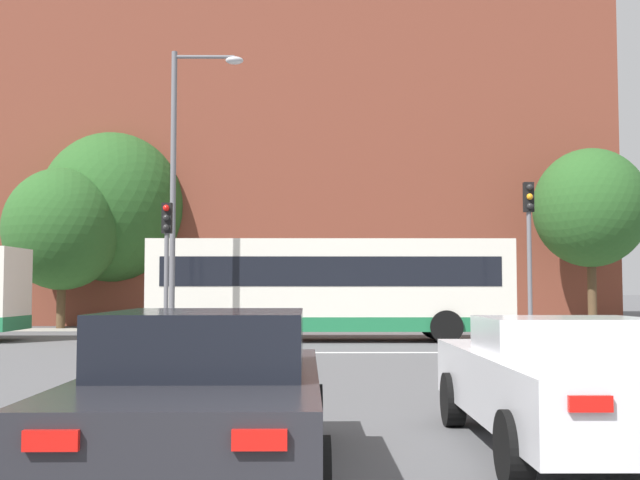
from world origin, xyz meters
The scene contains 15 objects.
stop_line_strip centered at (0.00, 17.18, 0.00)m, with size 7.61×0.30×0.01m, color silver.
far_pavement centered at (0.00, 28.79, 0.01)m, with size 68.46×2.50×0.01m, color #A09B91.
brick_civic_building centered at (-1.57, 37.30, 9.12)m, with size 29.26×11.19×19.62m.
car_saloon_left centered at (-1.87, 3.43, 0.75)m, with size 2.10×4.85×1.46m.
car_roadster_right centered at (1.66, 4.63, 0.70)m, with size 2.08×4.83×1.35m.
bus_crossing_lead centered at (-0.44, 21.79, 1.71)m, with size 11.26×2.67×3.17m.
traffic_light_near_left centered at (-4.81, 17.32, 2.64)m, with size 0.26×0.31×3.90m.
traffic_light_near_right centered at (4.82, 17.72, 3.01)m, with size 0.26×0.31×4.51m.
street_lamp_junction centered at (-4.61, 18.75, 5.01)m, with size 2.03×0.36×8.37m.
pedestrian_waiting centered at (0.79, 28.48, 1.03)m, with size 0.46×0.39×1.74m.
pedestrian_walking_east centered at (-5.75, 28.33, 0.93)m, with size 0.45×0.42×1.60m.
pedestrian_walking_west centered at (-5.53, 29.46, 0.97)m, with size 0.46×0.38×1.66m.
tree_by_building centered at (-11.49, 29.83, 4.14)m, with size 4.87×4.87×6.71m.
tree_kerbside centered at (-9.99, 32.14, 5.29)m, with size 6.38×6.38×8.64m.
tree_distant centered at (10.34, 28.87, 4.94)m, with size 4.63×4.63×7.39m.
Camera 1 is at (-0.94, -3.63, 1.65)m, focal length 45.00 mm.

